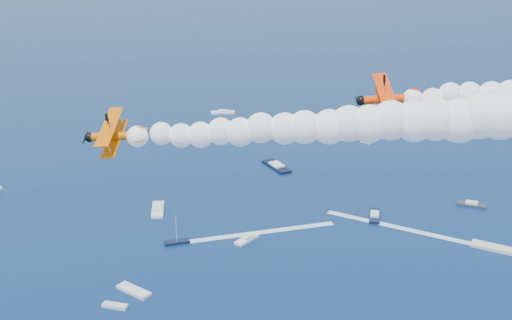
{
  "coord_description": "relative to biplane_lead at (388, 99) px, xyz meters",
  "views": [
    {
      "loc": [
        -8.55,
        -62.27,
        80.34
      ],
      "look_at": [
        -5.82,
        21.29,
        47.36
      ],
      "focal_mm": 47.49,
      "sensor_mm": 36.0,
      "label": 1
    }
  ],
  "objects": [
    {
      "name": "biplane_lead",
      "position": [
        0.0,
        0.0,
        0.0
      ],
      "size": [
        9.14,
        10.67,
        7.83
      ],
      "primitive_type": null,
      "rotation": [
        -0.19,
        0.07,
        3.08
      ],
      "color": "#FF3B05"
    },
    {
      "name": "biplane_trail",
      "position": [
        -35.5,
        -5.2,
        -3.02
      ],
      "size": [
        9.05,
        10.66,
        7.97
      ],
      "primitive_type": null,
      "rotation": [
        -0.26,
        0.07,
        3.04
      ],
      "color": "#E16204"
    },
    {
      "name": "smoke_trail_trail",
      "position": [
        -1.49,
        -8.76,
        -0.38
      ],
      "size": [
        70.15,
        20.7,
        12.34
      ],
      "primitive_type": null,
      "rotation": [
        0.0,
        0.0,
        3.04
      ],
      "color": "white"
    },
    {
      "name": "spectator_boats",
      "position": [
        -17.46,
        86.23,
        -54.53
      ],
      "size": [
        235.55,
        171.65,
        0.7
      ],
      "color": "silver",
      "rests_on": "ground"
    },
    {
      "name": "boat_wakes",
      "position": [
        -35.97,
        66.1,
        -54.85
      ],
      "size": [
        160.0,
        36.64,
        0.04
      ],
      "color": "white",
      "rests_on": "ground"
    }
  ]
}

